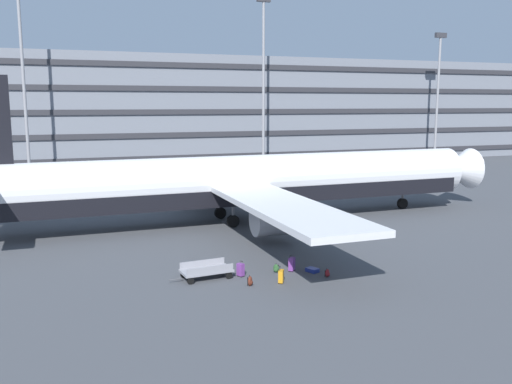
{
  "coord_description": "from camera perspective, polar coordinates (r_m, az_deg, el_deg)",
  "views": [
    {
      "loc": [
        -11.13,
        -38.39,
        8.95
      ],
      "look_at": [
        1.03,
        -3.98,
        3.0
      ],
      "focal_mm": 38.24,
      "sensor_mm": 36.0,
      "label": 1
    }
  ],
  "objects": [
    {
      "name": "airliner",
      "position": [
        41.27,
        -1.69,
        0.98
      ],
      "size": [
        43.91,
        35.54,
        10.74
      ],
      "color": "silver",
      "rests_on": "ground_plane"
    },
    {
      "name": "backpack_laid_flat",
      "position": [
        29.43,
        2.11,
        -8.01
      ],
      "size": [
        0.37,
        0.37,
        0.51
      ],
      "color": "#264C26",
      "rests_on": "ground_plane"
    },
    {
      "name": "terminal_structure",
      "position": [
        82.64,
        -11.85,
        8.27
      ],
      "size": [
        156.15,
        15.39,
        15.61
      ],
      "color": "slate",
      "rests_on": "ground_plane"
    },
    {
      "name": "light_mast_center_left",
      "position": [
        73.23,
        0.79,
        12.41
      ],
      "size": [
        1.8,
        0.5,
        22.56
      ],
      "color": "gray",
      "rests_on": "ground_plane"
    },
    {
      "name": "backpack_navy",
      "position": [
        28.92,
        7.48,
        -8.42
      ],
      "size": [
        0.39,
        0.37,
        0.48
      ],
      "color": "maroon",
      "rests_on": "ground_plane"
    },
    {
      "name": "baggage_cart",
      "position": [
        28.52,
        -5.22,
        -8.17
      ],
      "size": [
        3.35,
        1.54,
        0.82
      ],
      "color": "gray",
      "rests_on": "ground_plane"
    },
    {
      "name": "suitcase_scuffed",
      "position": [
        27.76,
        2.64,
        -8.78
      ],
      "size": [
        0.42,
        0.49,
        0.86
      ],
      "color": "orange",
      "rests_on": "ground_plane"
    },
    {
      "name": "suitcase_orange",
      "position": [
        29.66,
        3.77,
        -7.52
      ],
      "size": [
        0.47,
        0.47,
        0.86
      ],
      "color": "#72388C",
      "rests_on": "ground_plane"
    },
    {
      "name": "suitcase_large",
      "position": [
        28.74,
        -1.63,
        -8.11
      ],
      "size": [
        0.39,
        0.44,
        0.82
      ],
      "color": "#72388C",
      "rests_on": "ground_plane"
    },
    {
      "name": "light_mast_left",
      "position": [
        68.96,
        -23.31,
        13.32
      ],
      "size": [
        1.8,
        0.5,
        25.94
      ],
      "color": "gray",
      "rests_on": "ground_plane"
    },
    {
      "name": "light_mast_center_right",
      "position": [
        86.7,
        18.5,
        10.29
      ],
      "size": [
        1.8,
        0.5,
        19.15
      ],
      "color": "gray",
      "rests_on": "ground_plane"
    },
    {
      "name": "suitcase_black",
      "position": [
        29.7,
        5.91,
        -8.11
      ],
      "size": [
        0.67,
        0.77,
        0.21
      ],
      "color": "navy",
      "rests_on": "ground_plane"
    },
    {
      "name": "ground_plane",
      "position": [
        40.96,
        -3.23,
        -3.38
      ],
      "size": [
        600.0,
        600.0,
        0.0
      ],
      "primitive_type": "plane",
      "color": "#424449"
    },
    {
      "name": "backpack_purple",
      "position": [
        27.34,
        -0.61,
        -9.32
      ],
      "size": [
        0.37,
        0.38,
        0.55
      ],
      "color": "#592619",
      "rests_on": "ground_plane"
    }
  ]
}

